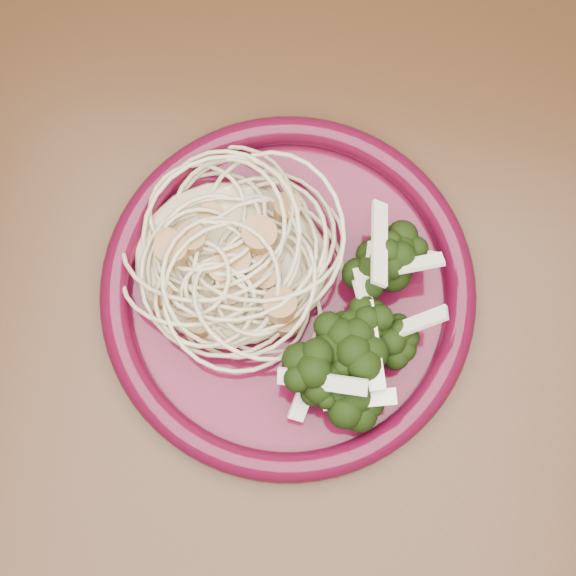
{
  "coord_description": "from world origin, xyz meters",
  "views": [
    {
      "loc": [
        0.05,
        -0.07,
        1.35
      ],
      "look_at": [
        0.03,
        0.07,
        0.77
      ],
      "focal_mm": 50.0,
      "sensor_mm": 36.0,
      "label": 1
    }
  ],
  "objects": [
    {
      "name": "dining_table",
      "position": [
        0.0,
        0.0,
        0.65
      ],
      "size": [
        1.2,
        0.8,
        0.75
      ],
      "color": "#472814",
      "rests_on": "ground"
    },
    {
      "name": "dinner_plate",
      "position": [
        0.03,
        0.07,
        0.76
      ],
      "size": [
        0.36,
        0.36,
        0.02
      ],
      "rotation": [
        0.0,
        0.0,
        -0.34
      ],
      "color": "#4F0A20",
      "rests_on": "dining_table"
    },
    {
      "name": "spaghetti_pile",
      "position": [
        -0.02,
        0.09,
        0.77
      ],
      "size": [
        0.18,
        0.17,
        0.03
      ],
      "primitive_type": "ellipsoid",
      "rotation": [
        0.0,
        0.0,
        -0.34
      ],
      "color": "beige",
      "rests_on": "dinner_plate"
    },
    {
      "name": "scallop_cluster",
      "position": [
        -0.02,
        0.09,
        0.81
      ],
      "size": [
        0.16,
        0.16,
        0.04
      ],
      "primitive_type": null,
      "rotation": [
        0.0,
        0.0,
        -0.34
      ],
      "color": "#A97B40",
      "rests_on": "spaghetti_pile"
    },
    {
      "name": "broccoli_pile",
      "position": [
        0.09,
        0.05,
        0.78
      ],
      "size": [
        0.14,
        0.18,
        0.05
      ],
      "primitive_type": "ellipsoid",
      "rotation": [
        0.0,
        0.0,
        -0.34
      ],
      "color": "black",
      "rests_on": "dinner_plate"
    },
    {
      "name": "onion_garnish",
      "position": [
        0.09,
        0.05,
        0.82
      ],
      "size": [
        0.1,
        0.12,
        0.06
      ],
      "primitive_type": null,
      "rotation": [
        0.0,
        0.0,
        -0.34
      ],
      "color": "#EEE4C7",
      "rests_on": "broccoli_pile"
    }
  ]
}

